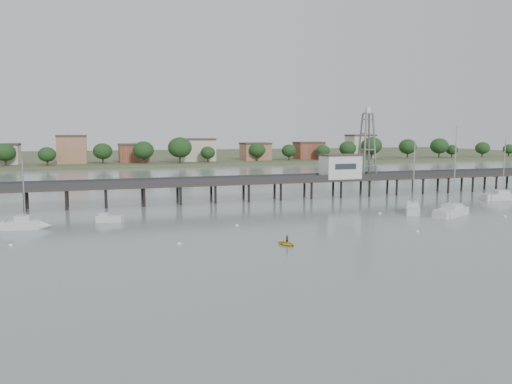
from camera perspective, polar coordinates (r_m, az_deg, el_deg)
ground_plane at (r=48.14m, az=16.04°, el=-10.47°), size 500.00×500.00×0.00m
pier at (r=101.89m, az=-3.01°, el=1.04°), size 150.00×5.00×5.50m
pier_building at (r=110.70m, az=9.60°, el=2.91°), size 8.40×5.40×5.30m
lattice_tower at (r=113.64m, az=12.57°, el=5.18°), size 3.20×3.20×15.50m
sailboat_b at (r=80.17m, az=-24.48°, el=-3.43°), size 6.48×2.60×10.61m
sailboat_e at (r=117.24m, az=26.67°, el=-0.47°), size 8.63×2.88×14.06m
sailboat_d at (r=92.47m, az=21.89°, el=-2.02°), size 10.08×7.01×16.10m
sailboat_c at (r=92.94m, az=17.45°, el=-1.79°), size 6.44×7.90×13.21m
white_tender at (r=82.31m, az=-16.45°, el=-2.95°), size 4.37×2.92×1.57m
yellow_dinghy at (r=63.04m, az=3.55°, el=-6.09°), size 1.97×1.14×2.66m
dinghy_occupant at (r=63.04m, az=3.55°, el=-6.09°), size 0.50×1.09×0.25m
mooring_buoys at (r=74.13m, az=5.55°, el=-4.08°), size 75.92×16.15×0.39m
far_shore at (r=279.10m, az=-12.48°, el=4.01°), size 500.00×170.00×10.40m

